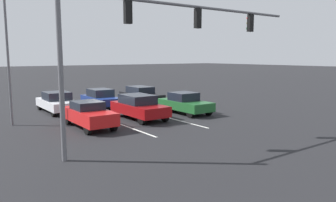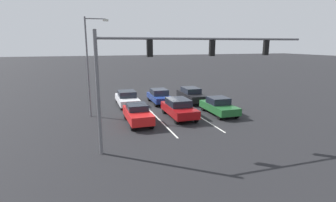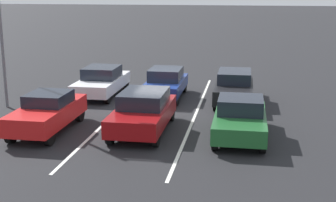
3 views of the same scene
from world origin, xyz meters
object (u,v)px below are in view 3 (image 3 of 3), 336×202
at_px(car_darkgreen_leftlane_front, 240,118).
at_px(street_lamp_right_shoulder, 3,4).
at_px(car_navy_midlane_second, 166,83).
at_px(car_black_leftlane_second, 234,87).
at_px(car_silver_rightlane_second, 102,81).
at_px(car_maroon_midlane_front, 143,111).
at_px(car_red_rightlane_front, 48,112).

relative_size(car_darkgreen_leftlane_front, street_lamp_right_shoulder, 0.52).
bearing_deg(car_navy_midlane_second, car_black_leftlane_second, 173.27).
xyz_separation_m(car_darkgreen_leftlane_front, car_silver_rightlane_second, (7.29, -5.93, -0.00)).
distance_m(car_black_leftlane_second, car_navy_midlane_second, 3.51).
bearing_deg(car_silver_rightlane_second, car_maroon_midlane_front, 121.17).
bearing_deg(car_navy_midlane_second, car_darkgreen_leftlane_front, 123.54).
bearing_deg(street_lamp_right_shoulder, car_darkgreen_leftlane_front, 165.81).
height_order(car_darkgreen_leftlane_front, car_red_rightlane_front, car_red_rightlane_front).
height_order(car_black_leftlane_second, street_lamp_right_shoulder, street_lamp_right_shoulder).
bearing_deg(car_silver_rightlane_second, car_black_leftlane_second, 176.01).
xyz_separation_m(car_maroon_midlane_front, street_lamp_right_shoulder, (7.00, -2.62, 3.96)).
distance_m(car_black_leftlane_second, street_lamp_right_shoulder, 11.45).
distance_m(car_maroon_midlane_front, car_red_rightlane_front, 3.76).
xyz_separation_m(car_darkgreen_leftlane_front, car_red_rightlane_front, (7.47, 0.52, 0.04)).
distance_m(car_red_rightlane_front, car_silver_rightlane_second, 6.45).
distance_m(car_maroon_midlane_front, car_navy_midlane_second, 5.76).
relative_size(car_darkgreen_leftlane_front, car_black_leftlane_second, 0.93).
distance_m(car_silver_rightlane_second, car_black_leftlane_second, 6.91).
bearing_deg(car_maroon_midlane_front, car_darkgreen_leftlane_front, 178.41).
bearing_deg(street_lamp_right_shoulder, car_black_leftlane_second, -165.29).
height_order(car_red_rightlane_front, car_navy_midlane_second, car_red_rightlane_front).
height_order(car_darkgreen_leftlane_front, car_silver_rightlane_second, car_darkgreen_leftlane_front).
xyz_separation_m(car_silver_rightlane_second, street_lamp_right_shoulder, (3.48, 3.21, 4.04)).
bearing_deg(car_silver_rightlane_second, street_lamp_right_shoulder, 42.66).
bearing_deg(car_red_rightlane_front, car_maroon_midlane_front, -170.41).
bearing_deg(car_navy_midlane_second, car_maroon_midlane_front, 91.15).
height_order(car_silver_rightlane_second, car_navy_midlane_second, car_navy_midlane_second).
bearing_deg(car_maroon_midlane_front, car_black_leftlane_second, -122.26).
xyz_separation_m(car_darkgreen_leftlane_front, car_black_leftlane_second, (0.40, -5.45, 0.05)).
xyz_separation_m(car_darkgreen_leftlane_front, street_lamp_right_shoulder, (10.77, -2.72, 4.04)).
distance_m(car_red_rightlane_front, car_navy_midlane_second, 7.32).
relative_size(car_black_leftlane_second, car_navy_midlane_second, 1.12).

